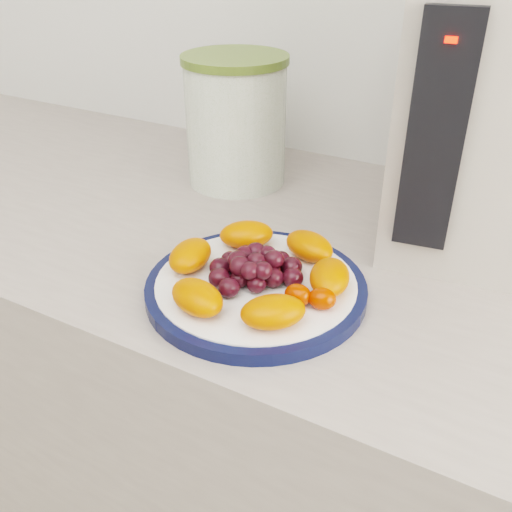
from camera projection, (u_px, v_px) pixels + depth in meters
The scene contains 10 objects.
counter at pixel (309, 467), 0.99m from camera, with size 3.50×0.60×0.90m, color #A1948A.
cabinet_face at pixel (308, 478), 1.01m from camera, with size 3.48×0.58×0.84m, color olive.
plate_rim at pixel (256, 288), 0.65m from camera, with size 0.25×0.25×0.01m, color #0A1134.
plate_face at pixel (256, 287), 0.65m from camera, with size 0.23×0.23×0.02m, color white.
canister at pixel (236, 125), 0.89m from camera, with size 0.16×0.16×0.19m, color #44631B.
canister_lid at pixel (235, 59), 0.84m from camera, with size 0.16×0.16×0.01m, color #556828.
appliance_body at pixel (489, 109), 0.70m from camera, with size 0.20×0.27×0.34m, color #B1A79B.
appliance_panel at pixel (436, 136), 0.60m from camera, with size 0.06×0.02×0.25m, color black.
appliance_led at pixel (451, 40), 0.54m from camera, with size 0.01×0.01×0.01m, color #FF0C05.
fruit_plate at pixel (258, 269), 0.64m from camera, with size 0.22×0.22×0.04m.
Camera 1 is at (0.24, 0.57, 1.27)m, focal length 40.00 mm.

